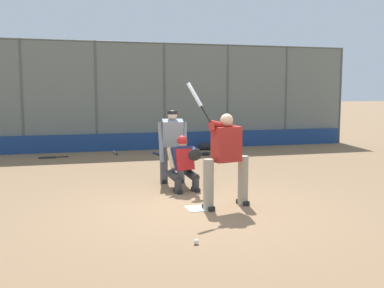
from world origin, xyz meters
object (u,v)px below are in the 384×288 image
(catcher_behind_plate, at_px, (184,163))
(spare_bat_first_base_side, at_px, (115,152))
(spare_bat_near_backstop, at_px, (156,154))
(spare_bat_by_padding, at_px, (184,158))
(batter_at_plate, at_px, (226,157))
(fielding_glove_on_dirt, at_px, (206,154))
(spare_bat_third_base_side, at_px, (49,157))
(baseball_loose, at_px, (196,242))
(equipment_bag_dugout_side, at_px, (215,146))
(umpire_home, at_px, (172,144))

(catcher_behind_plate, height_order, spare_bat_first_base_side, catcher_behind_plate)
(spare_bat_near_backstop, bearing_deg, spare_bat_by_padding, -159.68)
(batter_at_plate, bearing_deg, fielding_glove_on_dirt, -119.27)
(spare_bat_by_padding, bearing_deg, spare_bat_third_base_side, -116.43)
(spare_bat_third_base_side, relative_size, fielding_glove_on_dirt, 2.81)
(fielding_glove_on_dirt, height_order, baseball_loose, fielding_glove_on_dirt)
(spare_bat_third_base_side, distance_m, equipment_bag_dugout_side, 5.75)
(catcher_behind_plate, xyz_separation_m, umpire_home, (0.04, -0.87, 0.29))
(spare_bat_near_backstop, height_order, fielding_glove_on_dirt, fielding_glove_on_dirt)
(umpire_home, height_order, spare_bat_near_backstop, umpire_home)
(catcher_behind_plate, height_order, spare_bat_near_backstop, catcher_behind_plate)
(spare_bat_by_padding, bearing_deg, fielding_glove_on_dirt, 115.71)
(baseball_loose, bearing_deg, spare_bat_near_backstop, -97.60)
(batter_at_plate, height_order, spare_bat_first_base_side, batter_at_plate)
(batter_at_plate, xyz_separation_m, spare_bat_near_backstop, (-0.12, -7.11, -0.89))
(spare_bat_by_padding, bearing_deg, umpire_home, -27.66)
(baseball_loose, bearing_deg, spare_bat_by_padding, -103.43)
(spare_bat_first_base_side, bearing_deg, equipment_bag_dugout_side, -91.17)
(spare_bat_by_padding, distance_m, spare_bat_first_base_side, 2.72)
(spare_bat_first_base_side, distance_m, baseball_loose, 9.57)
(spare_bat_by_padding, height_order, baseball_loose, baseball_loose)
(spare_bat_by_padding, xyz_separation_m, equipment_bag_dugout_side, (-1.66, -1.91, 0.09))
(umpire_home, relative_size, spare_bat_by_padding, 1.92)
(batter_at_plate, height_order, umpire_home, batter_at_plate)
(catcher_behind_plate, distance_m, spare_bat_by_padding, 4.55)
(spare_bat_by_padding, bearing_deg, spare_bat_near_backstop, -161.24)
(batter_at_plate, relative_size, spare_bat_first_base_side, 2.64)
(spare_bat_near_backstop, distance_m, baseball_loose, 8.97)
(catcher_behind_plate, height_order, equipment_bag_dugout_side, catcher_behind_plate)
(equipment_bag_dugout_side, bearing_deg, spare_bat_by_padding, 48.97)
(catcher_behind_plate, relative_size, spare_bat_by_padding, 1.35)
(spare_bat_by_padding, distance_m, fielding_glove_on_dirt, 1.07)
(umpire_home, xyz_separation_m, spare_bat_first_base_side, (0.76, -5.40, -0.86))
(spare_bat_by_padding, bearing_deg, catcher_behind_plate, -23.62)
(batter_at_plate, bearing_deg, spare_bat_third_base_side, -80.33)
(equipment_bag_dugout_side, bearing_deg, spare_bat_first_base_side, 0.03)
(batter_at_plate, xyz_separation_m, spare_bat_first_base_side, (1.18, -7.78, -0.89))
(umpire_home, distance_m, fielding_glove_on_dirt, 4.68)
(catcher_behind_plate, bearing_deg, equipment_bag_dugout_side, -123.97)
(catcher_behind_plate, relative_size, spare_bat_third_base_side, 1.29)
(spare_bat_third_base_side, bearing_deg, baseball_loose, 101.72)
(spare_bat_near_backstop, distance_m, spare_bat_by_padding, 1.39)
(spare_bat_third_base_side, bearing_deg, catcher_behind_plate, 114.96)
(catcher_behind_plate, distance_m, spare_bat_near_backstop, 5.65)
(spare_bat_third_base_side, xyz_separation_m, spare_bat_first_base_side, (-2.11, -0.62, 0.00))
(batter_at_plate, relative_size, equipment_bag_dugout_side, 1.75)
(baseball_loose, bearing_deg, umpire_home, -98.74)
(spare_bat_third_base_side, height_order, fielding_glove_on_dirt, fielding_glove_on_dirt)
(catcher_behind_plate, xyz_separation_m, equipment_bag_dugout_side, (-2.81, -6.28, -0.48))
(spare_bat_third_base_side, height_order, baseball_loose, baseball_loose)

